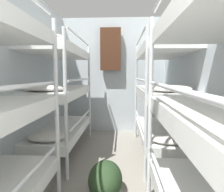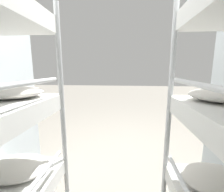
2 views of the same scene
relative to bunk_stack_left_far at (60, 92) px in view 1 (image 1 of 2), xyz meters
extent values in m
cube|color=silver|center=(1.97, -1.04, 0.25)|extent=(0.06, 4.93, 2.54)
cube|color=silver|center=(0.80, 1.40, 0.25)|extent=(2.39, 0.06, 2.54)
cylinder|color=silver|center=(0.32, -1.13, -0.10)|extent=(0.04, 0.04, 1.84)
cylinder|color=silver|center=(0.32, -2.00, 0.20)|extent=(0.03, 1.52, 0.03)
cylinder|color=silver|center=(1.28, -1.13, -0.10)|extent=(0.04, 0.04, 1.84)
cylinder|color=silver|center=(1.28, -2.00, 0.20)|extent=(0.03, 1.52, 0.03)
cylinder|color=silver|center=(0.32, -0.80, -0.10)|extent=(0.04, 0.04, 1.84)
cylinder|color=silver|center=(0.32, 0.94, -0.10)|extent=(0.04, 0.04, 1.84)
cube|color=white|center=(-0.01, 0.07, -0.66)|extent=(0.66, 1.78, 0.14)
ellipsoid|color=silver|center=(-0.01, -0.58, -0.55)|extent=(0.53, 0.40, 0.09)
cylinder|color=silver|center=(0.32, 0.07, -0.45)|extent=(0.03, 1.52, 0.03)
cube|color=white|center=(-0.01, 0.07, -0.01)|extent=(0.66, 1.78, 0.14)
ellipsoid|color=silver|center=(-0.01, -0.58, 0.10)|extent=(0.53, 0.40, 0.09)
cylinder|color=silver|center=(0.32, 0.07, 0.20)|extent=(0.03, 1.52, 0.03)
cube|color=white|center=(-0.01, 0.07, 0.64)|extent=(0.66, 1.78, 0.14)
ellipsoid|color=silver|center=(-0.01, -0.58, 0.75)|extent=(0.53, 0.40, 0.09)
cylinder|color=silver|center=(0.32, 0.07, 0.84)|extent=(0.03, 1.52, 0.03)
cylinder|color=silver|center=(1.28, -0.80, -0.10)|extent=(0.04, 0.04, 1.84)
cylinder|color=silver|center=(1.28, 0.94, -0.10)|extent=(0.04, 0.04, 1.84)
cube|color=white|center=(1.61, 0.07, -0.66)|extent=(0.66, 1.78, 0.14)
ellipsoid|color=silver|center=(1.61, -0.58, -0.55)|extent=(0.53, 0.40, 0.09)
cylinder|color=silver|center=(1.28, 0.07, -0.45)|extent=(0.03, 1.52, 0.03)
cube|color=white|center=(1.61, 0.07, -0.01)|extent=(0.66, 1.78, 0.14)
ellipsoid|color=silver|center=(1.61, -0.58, 0.10)|extent=(0.53, 0.40, 0.09)
cylinder|color=silver|center=(1.28, 0.07, 0.20)|extent=(0.03, 1.52, 0.03)
cube|color=white|center=(1.61, 0.07, 0.64)|extent=(0.66, 1.78, 0.14)
ellipsoid|color=silver|center=(1.61, -0.58, 0.75)|extent=(0.53, 0.40, 0.09)
cylinder|color=silver|center=(1.28, 0.07, 0.84)|extent=(0.03, 1.52, 0.03)
ellipsoid|color=#23381E|center=(0.82, -1.12, -0.84)|extent=(0.36, 0.53, 0.36)
cube|color=#472819|center=(0.74, 1.25, 0.82)|extent=(0.44, 0.12, 0.90)
camera|label=1|loc=(1.00, -3.13, 0.27)|focal=32.00mm
camera|label=2|loc=(0.70, -1.57, 0.28)|focal=24.00mm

